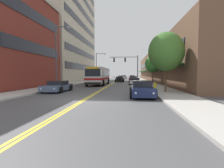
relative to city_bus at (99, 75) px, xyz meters
The scene contains 23 objects.
ground_plane 19.02m from the city_bus, 84.13° to the left, with size 240.00×240.00×0.00m, color #4C4C4F.
sidewalk_left 19.59m from the city_bus, 105.16° to the left, with size 3.09×106.00×0.14m.
sidewalk_right 20.94m from the city_bus, 64.51° to the left, with size 3.09×106.00×0.14m.
centre_line 19.02m from the city_bus, 84.13° to the left, with size 0.34×106.00×0.01m.
brick_storefront_left 15.09m from the city_bus, 142.82° to the right, with size 9.24×16.54×12.96m.
office_tower_left 24.46m from the city_bus, 128.48° to the left, with size 12.08×30.72×29.33m.
storefront_row_right 24.04m from the city_bus, 51.94° to the left, with size 9.10×68.00×7.85m.
city_bus is the anchor object (origin of this frame).
car_slate_blue_parked_left_near 12.52m from the city_bus, 100.96° to the right, with size 2.11×4.74×1.17m.
car_charcoal_parked_left_mid 15.36m from the city_bus, 99.15° to the left, with size 2.09×4.46×1.42m.
car_navy_parked_right_foreground 16.65m from the city_bus, 67.86° to the right, with size 2.03×4.88×1.32m.
car_dark_grey_parked_right_mid 26.10m from the city_bus, 76.16° to the left, with size 2.01×4.93×1.46m.
car_white_parked_right_far 6.57m from the city_bus, 14.22° to the left, with size 2.13×4.14×1.19m.
car_red_parked_right_end 12.74m from the city_bus, 60.46° to the left, with size 2.06×4.68×1.35m.
car_silver_moving_lead 26.66m from the city_bus, 84.39° to the left, with size 2.05×4.45×1.36m.
car_champagne_moving_second 37.93m from the city_bus, 84.94° to the left, with size 1.98×4.54×1.37m.
car_black_moving_third 11.91m from the city_bus, 75.25° to the left, with size 2.10×4.58×1.24m.
traffic_signal_mast 10.52m from the city_bus, 60.92° to the left, with size 6.23×0.38×5.98m.
street_lamp_left_near 11.03m from the city_bus, 106.91° to the right, with size 1.92×0.28×7.51m.
street_lamp_left_far 16.12m from the city_bus, 100.67° to the left, with size 2.73×0.28×7.36m.
street_tree_right_near 15.39m from the city_bus, 54.59° to the right, with size 3.48×3.48×5.85m.
street_tree_right_mid 9.67m from the city_bus, ahead, with size 2.72×2.72×5.00m.
fire_hydrant 14.27m from the city_bus, 56.33° to the right, with size 0.33×0.25×0.87m.
Camera 1 is at (3.19, -11.99, 1.88)m, focal length 28.00 mm.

